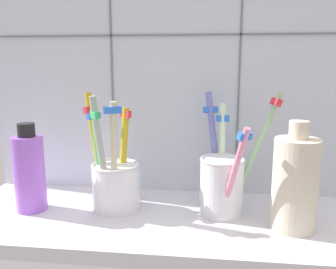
# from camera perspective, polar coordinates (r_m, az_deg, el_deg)

# --- Properties ---
(counter_slab) EXTENTS (0.64, 0.22, 0.02)m
(counter_slab) POSITION_cam_1_polar(r_m,az_deg,el_deg) (0.54, -0.26, -13.93)
(counter_slab) COLOR silver
(counter_slab) RESTS_ON ground
(tile_wall_back) EXTENTS (0.64, 0.02, 0.45)m
(tile_wall_back) POSITION_cam_1_polar(r_m,az_deg,el_deg) (0.61, 1.14, 9.76)
(tile_wall_back) COLOR silver
(tile_wall_back) RESTS_ON ground
(toothbrush_cup_left) EXTENTS (0.09, 0.07, 0.18)m
(toothbrush_cup_left) POSITION_cam_1_polar(r_m,az_deg,el_deg) (0.56, -8.57, -7.20)
(toothbrush_cup_left) COLOR white
(toothbrush_cup_left) RESTS_ON counter_slab
(toothbrush_cup_right) EXTENTS (0.12, 0.14, 0.18)m
(toothbrush_cup_right) POSITION_cam_1_polar(r_m,az_deg,el_deg) (0.54, 8.78, -7.32)
(toothbrush_cup_right) COLOR white
(toothbrush_cup_right) RESTS_ON counter_slab
(ceramic_vase) EXTENTS (0.06, 0.06, 0.15)m
(ceramic_vase) POSITION_cam_1_polar(r_m,az_deg,el_deg) (0.51, 19.76, -7.31)
(ceramic_vase) COLOR beige
(ceramic_vase) RESTS_ON counter_slab
(soap_bottle) EXTENTS (0.05, 0.05, 0.14)m
(soap_bottle) POSITION_cam_1_polar(r_m,az_deg,el_deg) (0.58, -21.46, -5.61)
(soap_bottle) COLOR #A861E3
(soap_bottle) RESTS_ON counter_slab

